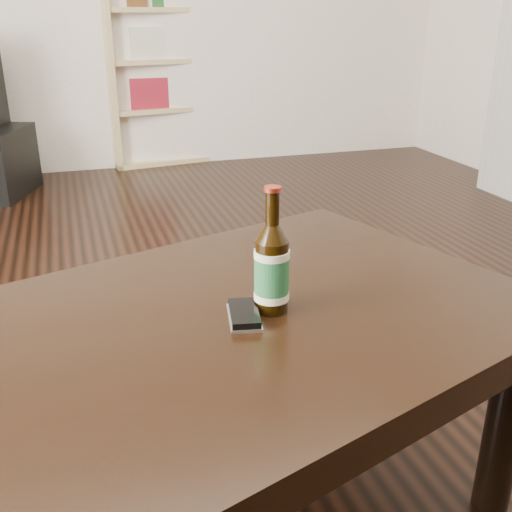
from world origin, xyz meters
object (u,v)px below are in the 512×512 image
object	(u,v)px
beer_bottle	(272,269)
phone	(244,315)
bookshelf	(155,56)
coffee_table	(189,361)

from	to	relation	value
beer_bottle	phone	bearing A→B (deg)	-160.80
bookshelf	coffee_table	distance (m)	3.52
beer_bottle	coffee_table	bearing A→B (deg)	-171.34
coffee_table	beer_bottle	xyz separation A→B (m)	(0.16, 0.02, 0.15)
bookshelf	coffee_table	size ratio (longest dim) A/B	0.94
beer_bottle	phone	size ratio (longest dim) A/B	2.06
bookshelf	phone	world-z (taller)	bookshelf
bookshelf	beer_bottle	size ratio (longest dim) A/B	5.94
coffee_table	phone	size ratio (longest dim) A/B	12.97
bookshelf	coffee_table	xyz separation A→B (m)	(-0.49, -3.48, -0.30)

